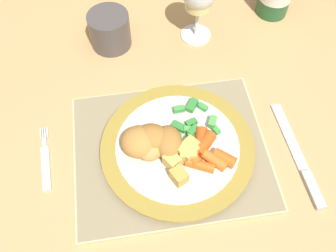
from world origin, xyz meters
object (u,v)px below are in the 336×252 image
at_px(table_knife, 301,162).
at_px(dinner_plate, 177,148).
at_px(fork, 46,163).
at_px(drinking_cup, 110,29).
at_px(dining_table, 182,139).

bearing_deg(table_knife, dinner_plate, 165.65).
height_order(fork, drinking_cup, drinking_cup).
xyz_separation_m(table_knife, drinking_cup, (-0.31, 0.34, 0.04)).
bearing_deg(dinner_plate, dining_table, 71.93).
xyz_separation_m(dining_table, table_knife, (0.19, -0.13, 0.09)).
relative_size(dinner_plate, drinking_cup, 3.14).
xyz_separation_m(dining_table, drinking_cup, (-0.12, 0.21, 0.13)).
bearing_deg(fork, table_knife, -8.70).
xyz_separation_m(dining_table, fork, (-0.26, -0.06, 0.09)).
relative_size(dining_table, dinner_plate, 5.61).
height_order(dinner_plate, fork, dinner_plate).
xyz_separation_m(dinner_plate, table_knife, (0.21, -0.05, -0.01)).
bearing_deg(fork, dining_table, 13.62).
height_order(dinner_plate, table_knife, dinner_plate).
xyz_separation_m(dinner_plate, drinking_cup, (-0.10, 0.29, 0.02)).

